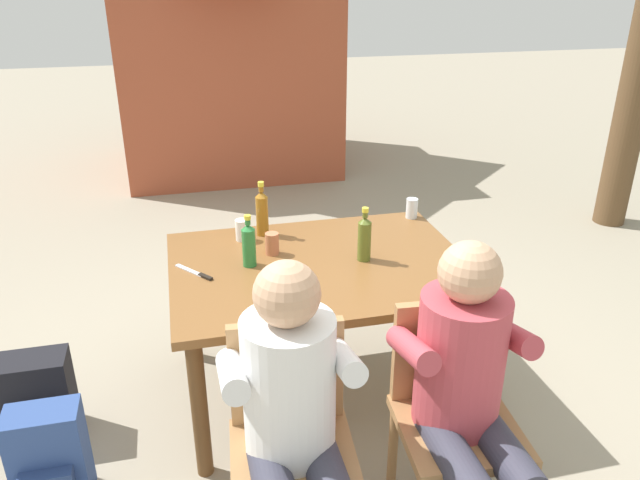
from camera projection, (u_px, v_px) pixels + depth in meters
ground_plane at (320, 388)px, 3.19m from camera, size 24.00×24.00×0.00m
dining_table at (320, 280)px, 2.93m from camera, size 1.40×1.04×0.73m
chair_near_left at (291, 431)px, 2.20m from camera, size 0.48×0.48×0.87m
chair_near_right at (453, 404)px, 2.33m from camera, size 0.47×0.47×0.87m
person_in_white_shirt at (294, 414)px, 2.03m from camera, size 0.47×0.61×1.18m
person_in_plaid_shirt at (468, 386)px, 2.17m from camera, size 0.47×0.61×1.18m
bottle_olive at (364, 238)px, 2.88m from camera, size 0.06×0.06×0.27m
bottle_amber at (262, 212)px, 3.15m from camera, size 0.06×0.06×0.29m
bottle_green at (249, 244)px, 2.83m from camera, size 0.06×0.06×0.25m
cup_glass at (412, 208)px, 3.39m from camera, size 0.06×0.06×0.11m
cup_white at (242, 230)px, 3.12m from camera, size 0.06×0.06×0.11m
cup_terracotta at (272, 244)px, 2.97m from camera, size 0.07×0.07×0.11m
table_knife at (197, 273)px, 2.79m from camera, size 0.16×0.20×0.01m
backpack_by_near_side at (50, 460)px, 2.43m from camera, size 0.28×0.23×0.45m
backpack_by_far_side at (36, 400)px, 2.80m from camera, size 0.33×0.25×0.42m
brick_kiosk at (225, 42)px, 6.32m from camera, size 2.43×2.11×2.45m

